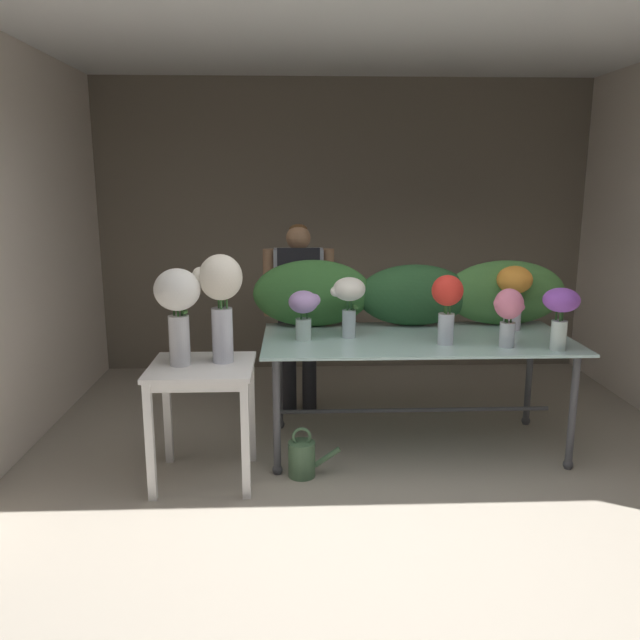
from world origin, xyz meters
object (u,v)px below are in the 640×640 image
watering_can (303,458)px  side_table_white (202,381)px  vase_scarlet_freesia (447,302)px  vase_cream_lisianthus_tall (220,294)px  florist (299,299)px  vase_lilac_lilies (304,309)px  vase_sunset_peonies (514,290)px  vase_white_roses_tall (178,304)px  vase_ivory_stock (349,298)px  vase_rosy_dahlias (508,311)px  vase_violet_anemones (560,309)px  display_table_glass (416,352)px

watering_can → side_table_white: bearing=-178.8°
vase_scarlet_freesia → vase_cream_lisianthus_tall: (-1.50, -0.21, 0.10)m
florist → vase_lilac_lilies: (0.03, -0.83, 0.08)m
watering_can → vase_sunset_peonies: bearing=22.9°
vase_white_roses_tall → vase_sunset_peonies: bearing=16.2°
vase_scarlet_freesia → vase_ivory_stock: size_ratio=1.10×
vase_white_roses_tall → vase_rosy_dahlias: bearing=4.9°
vase_violet_anemones → vase_lilac_lilies: bearing=168.6°
vase_lilac_lilies → vase_rosy_dahlias: (1.36, -0.25, 0.02)m
display_table_glass → watering_can: size_ratio=6.22×
watering_can → vase_scarlet_freesia: bearing=14.5°
vase_violet_anemones → vase_cream_lisianthus_tall: vase_cream_lisianthus_tall is taller
vase_scarlet_freesia → vase_ivory_stock: (-0.65, 0.22, -0.01)m
vase_violet_anemones → vase_white_roses_tall: (-2.47, -0.09, 0.07)m
display_table_glass → vase_sunset_peonies: 0.89m
side_table_white → vase_lilac_lilies: vase_lilac_lilies is taller
display_table_glass → vase_ivory_stock: 0.63m
vase_sunset_peonies → vase_ivory_stock: size_ratio=1.11×
vase_violet_anemones → vase_lilac_lilies: 1.71m
side_table_white → vase_ivory_stock: 1.18m
side_table_white → vase_white_roses_tall: vase_white_roses_tall is taller
side_table_white → vase_cream_lisianthus_tall: bearing=26.1°
vase_rosy_dahlias → vase_scarlet_freesia: size_ratio=0.83×
display_table_glass → vase_lilac_lilies: bearing=-177.6°
florist → side_table_white: bearing=-116.6°
side_table_white → watering_can: size_ratio=2.23×
display_table_glass → vase_ivory_stock: vase_ivory_stock is taller
florist → vase_sunset_peonies: (1.60, -0.57, 0.16)m
side_table_white → vase_cream_lisianthus_tall: size_ratio=1.13×
side_table_white → vase_violet_anemones: bearing=2.2°
vase_lilac_lilies → vase_rosy_dahlias: size_ratio=0.88×
vase_scarlet_freesia → vase_sunset_peonies: bearing=34.7°
vase_rosy_dahlias → vase_sunset_peonies: bearing=67.7°
vase_cream_lisianthus_tall → watering_can: (0.51, -0.05, -1.10)m
vase_rosy_dahlias → vase_ivory_stock: bearing=163.9°
vase_sunset_peonies → vase_scarlet_freesia: size_ratio=1.01×
florist → vase_ivory_stock: bearing=-65.6°
display_table_glass → florist: 1.18m
display_table_glass → vase_rosy_dahlias: vase_rosy_dahlias is taller
vase_violet_anemones → vase_ivory_stock: size_ratio=0.96×
display_table_glass → vase_lilac_lilies: vase_lilac_lilies is taller
display_table_glass → vase_violet_anemones: bearing=-23.2°
vase_cream_lisianthus_tall → watering_can: size_ratio=1.98×
side_table_white → watering_can: side_table_white is taller
vase_violet_anemones → vase_scarlet_freesia: 0.73m
vase_lilac_lilies → vase_cream_lisianthus_tall: size_ratio=0.50×
vase_lilac_lilies → vase_ivory_stock: size_ratio=0.81×
florist → vase_sunset_peonies: 1.71m
side_table_white → watering_can: bearing=1.2°
vase_violet_anemones → vase_white_roses_tall: 2.47m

